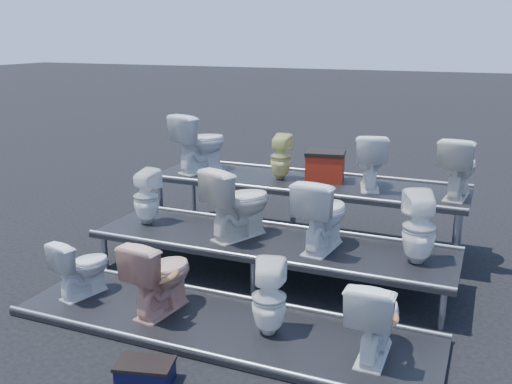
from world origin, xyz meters
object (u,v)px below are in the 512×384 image
at_px(toilet_8, 200,142).
at_px(toilet_4, 146,197).
at_px(toilet_3, 375,316).
at_px(toilet_11, 458,167).
at_px(toilet_5, 239,202).
at_px(red_crate, 325,168).
at_px(toilet_7, 419,228).
at_px(step_stool, 145,374).
at_px(toilet_1, 160,275).
at_px(toilet_10, 370,161).
at_px(toilet_6, 323,214).
at_px(toilet_2, 269,298).
at_px(toilet_0, 82,267).
at_px(toilet_9, 281,157).

bearing_deg(toilet_8, toilet_4, 105.49).
height_order(toilet_3, toilet_11, toilet_11).
bearing_deg(toilet_5, red_crate, -89.07).
xyz_separation_m(toilet_7, step_stool, (-1.83, -2.35, -0.76)).
xyz_separation_m(toilet_7, toilet_8, (-3.23, 1.30, 0.43)).
relative_size(toilet_5, red_crate, 1.73).
bearing_deg(toilet_1, toilet_10, -113.56).
bearing_deg(red_crate, toilet_10, -23.19).
bearing_deg(step_stool, toilet_7, 37.89).
distance_m(red_crate, step_stool, 3.93).
bearing_deg(toilet_3, toilet_6, -56.59).
relative_size(toilet_2, toilet_3, 0.97).
bearing_deg(step_stool, red_crate, 69.80).
bearing_deg(toilet_8, step_stool, 130.27).
height_order(toilet_5, toilet_11, toilet_11).
height_order(toilet_4, toilet_6, toilet_6).
height_order(toilet_4, step_stool, toilet_4).
height_order(toilet_0, step_stool, toilet_0).
height_order(toilet_3, step_stool, toilet_3).
bearing_deg(toilet_4, toilet_9, -127.32).
bearing_deg(red_crate, toilet_2, -94.24).
relative_size(toilet_0, red_crate, 1.30).
bearing_deg(red_crate, toilet_9, -175.73).
relative_size(toilet_7, red_crate, 1.56).
relative_size(toilet_3, toilet_4, 1.07).
xyz_separation_m(toilet_4, toilet_8, (0.08, 1.30, 0.47)).
height_order(toilet_0, toilet_1, toilet_1).
relative_size(toilet_2, red_crate, 1.46).
bearing_deg(toilet_10, toilet_2, 68.60).
bearing_deg(toilet_10, toilet_7, 107.85).
bearing_deg(toilet_11, toilet_9, 5.91).
xyz_separation_m(toilet_3, toilet_7, (0.18, 1.30, 0.41)).
height_order(toilet_9, toilet_11, toilet_11).
xyz_separation_m(toilet_2, toilet_10, (0.35, 2.60, 0.80)).
relative_size(toilet_2, toilet_9, 1.17).
height_order(toilet_8, step_stool, toilet_8).
distance_m(toilet_1, toilet_10, 3.11).
xyz_separation_m(toilet_3, toilet_11, (0.44, 2.60, 0.80)).
relative_size(toilet_5, toilet_9, 1.39).
distance_m(toilet_2, toilet_11, 3.07).
bearing_deg(toilet_4, toilet_6, -172.15).
bearing_deg(toilet_1, toilet_7, -143.92).
relative_size(toilet_0, toilet_11, 0.86).
xyz_separation_m(toilet_11, red_crate, (-1.69, 0.15, -0.19)).
height_order(toilet_3, toilet_6, toilet_6).
distance_m(toilet_3, toilet_4, 3.42).
distance_m(toilet_5, toilet_7, 2.05).
distance_m(toilet_9, toilet_10, 1.21).
height_order(toilet_2, toilet_3, toilet_3).
relative_size(toilet_2, step_stool, 1.62).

